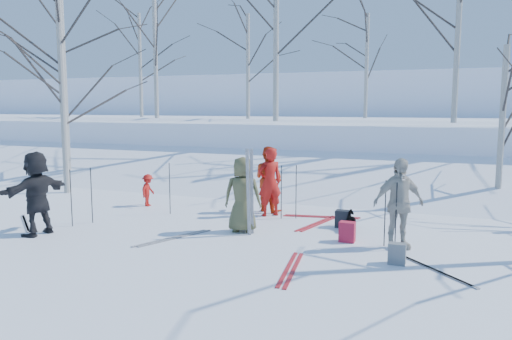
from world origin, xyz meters
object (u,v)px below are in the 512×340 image
at_px(skier_olive_center, 243,195).
at_px(backpack_grey, 397,254).
at_px(skier_cream_east, 399,204).
at_px(skier_grey_west, 37,193).
at_px(skier_redor_behind, 269,179).
at_px(skier_red_north, 270,182).
at_px(backpack_red, 347,232).
at_px(backpack_dark, 343,219).
at_px(dog, 353,221).
at_px(skier_red_seated, 148,190).

distance_m(skier_olive_center, backpack_grey, 3.70).
height_order(skier_cream_east, skier_grey_west, skier_grey_west).
bearing_deg(skier_redor_behind, skier_cream_east, 168.27).
relative_size(skier_red_north, backpack_grey, 4.59).
distance_m(skier_redor_behind, backpack_red, 3.48).
xyz_separation_m(skier_redor_behind, backpack_dark, (2.23, -1.06, -0.67)).
bearing_deg(skier_cream_east, backpack_dark, 102.60).
bearing_deg(skier_cream_east, backpack_red, 140.97).
distance_m(skier_olive_center, backpack_red, 2.43).
bearing_deg(skier_grey_west, backpack_grey, 103.16).
height_order(skier_red_north, skier_cream_east, skier_cream_east).
bearing_deg(skier_grey_west, backpack_dark, 124.43).
xyz_separation_m(skier_red_north, dog, (2.29, -0.83, -0.64)).
bearing_deg(backpack_dark, skier_grey_west, -152.87).
distance_m(skier_grey_west, backpack_grey, 7.59).
bearing_deg(skier_cream_east, backpack_grey, -118.01).
xyz_separation_m(skier_redor_behind, skier_red_seated, (-3.38, -0.61, -0.42)).
distance_m(skier_olive_center, dog, 2.55).
relative_size(skier_red_north, skier_cream_east, 0.97).
relative_size(skier_red_north, dog, 3.16).
distance_m(dog, backpack_grey, 2.36).
height_order(skier_redor_behind, skier_cream_east, skier_cream_east).
relative_size(skier_olive_center, backpack_grey, 4.44).
bearing_deg(skier_red_seated, dog, -103.22).
height_order(skier_olive_center, skier_red_seated, skier_olive_center).
bearing_deg(skier_red_seated, skier_cream_east, -110.15).
bearing_deg(skier_red_north, skier_redor_behind, -110.72).
bearing_deg(skier_olive_center, backpack_grey, 146.49).
distance_m(skier_redor_behind, skier_cream_east, 4.28).
bearing_deg(skier_cream_east, skier_olive_center, 145.06).
bearing_deg(skier_grey_west, skier_red_seated, -179.81).
height_order(skier_olive_center, backpack_dark, skier_olive_center).
xyz_separation_m(backpack_red, backpack_dark, (-0.34, 1.19, -0.01)).
height_order(skier_red_north, backpack_dark, skier_red_north).
distance_m(backpack_grey, backpack_dark, 2.75).
relative_size(dog, backpack_red, 1.31).
relative_size(skier_cream_east, backpack_grey, 4.73).
xyz_separation_m(skier_grey_west, dog, (6.34, 2.82, -0.69)).
xyz_separation_m(skier_red_north, skier_red_seated, (-3.60, -0.09, -0.42)).
bearing_deg(backpack_dark, skier_cream_east, -43.67).
height_order(skier_cream_east, backpack_dark, skier_cream_east).
bearing_deg(skier_olive_center, skier_cream_east, 163.16).
relative_size(skier_cream_east, backpack_dark, 4.49).
bearing_deg(skier_red_north, backpack_grey, 96.62).
height_order(skier_cream_east, backpack_grey, skier_cream_east).
bearing_deg(backpack_dark, skier_olive_center, -148.83).
xyz_separation_m(skier_red_seated, skier_cream_east, (6.96, -1.74, 0.45)).
bearing_deg(backpack_grey, skier_red_seated, 158.47).
relative_size(skier_cream_east, backpack_red, 4.28).
bearing_deg(backpack_dark, backpack_red, -74.31).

